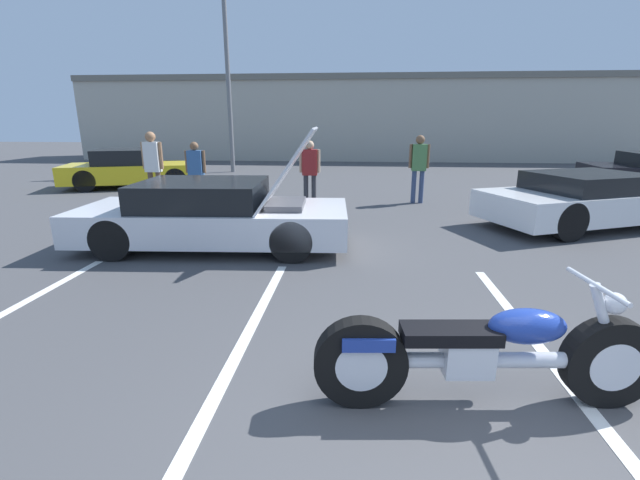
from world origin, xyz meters
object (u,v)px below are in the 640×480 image
at_px(light_pole, 230,74).
at_px(parked_car_mid_row, 590,200).
at_px(spectator_near_motorcycle, 310,168).
at_px(parked_car_left_row, 134,169).
at_px(spectator_midground, 196,168).
at_px(motorcycle, 485,354).
at_px(show_car_hood_open, 215,215).
at_px(spectator_far_lot, 419,163).
at_px(spectator_by_show_car, 153,163).

xyz_separation_m(light_pole, parked_car_mid_row, (9.90, -8.84, -3.34)).
bearing_deg(spectator_near_motorcycle, parked_car_left_row, 155.24).
bearing_deg(light_pole, spectator_near_motorcycle, -61.21).
bearing_deg(spectator_midground, motorcycle, -56.41).
relative_size(motorcycle, spectator_near_motorcycle, 1.58).
xyz_separation_m(show_car_hood_open, spectator_midground, (-1.65, 3.58, 0.38)).
bearing_deg(show_car_hood_open, parked_car_mid_row, 13.40).
relative_size(parked_car_left_row, spectator_far_lot, 2.62).
relative_size(light_pole, spectator_by_show_car, 3.80).
height_order(parked_car_left_row, spectator_midground, spectator_midground).
bearing_deg(show_car_hood_open, motorcycle, -52.76).
distance_m(spectator_midground, spectator_far_lot, 5.68).
bearing_deg(parked_car_mid_row, spectator_midground, 148.39).
height_order(motorcycle, parked_car_mid_row, parked_car_mid_row).
xyz_separation_m(motorcycle, parked_car_mid_row, (3.76, 6.08, 0.13)).
height_order(spectator_by_show_car, spectator_midground, spectator_by_show_car).
height_order(spectator_near_motorcycle, spectator_by_show_car, spectator_by_show_car).
bearing_deg(light_pole, show_car_hood_open, -75.80).
bearing_deg(spectator_by_show_car, parked_car_left_row, 124.61).
relative_size(parked_car_mid_row, spectator_by_show_car, 2.62).
distance_m(show_car_hood_open, spectator_by_show_car, 4.10).
xyz_separation_m(spectator_midground, spectator_far_lot, (5.62, 0.83, 0.10)).
xyz_separation_m(show_car_hood_open, spectator_near_motorcycle, (1.22, 3.69, 0.40)).
xyz_separation_m(spectator_by_show_car, spectator_far_lot, (6.52, 1.24, -0.07)).
bearing_deg(spectator_near_motorcycle, show_car_hood_open, -108.25).
bearing_deg(parked_car_mid_row, motorcycle, -143.82).
relative_size(spectator_by_show_car, spectator_far_lot, 1.06).
height_order(motorcycle, spectator_by_show_car, spectator_by_show_car).
distance_m(light_pole, spectator_midground, 8.02).
height_order(light_pole, show_car_hood_open, light_pole).
height_order(light_pole, spectator_far_lot, light_pole).
bearing_deg(show_car_hood_open, spectator_midground, 111.60).
relative_size(parked_car_left_row, spectator_near_motorcycle, 2.81).
bearing_deg(light_pole, parked_car_mid_row, -41.77).
bearing_deg(spectator_midground, spectator_by_show_car, -155.06).
bearing_deg(parked_car_mid_row, spectator_near_motorcycle, 142.90).
height_order(parked_car_left_row, spectator_near_motorcycle, spectator_near_motorcycle).
bearing_deg(light_pole, spectator_by_show_car, -88.35).
distance_m(light_pole, motorcycle, 16.50).
height_order(motorcycle, show_car_hood_open, show_car_hood_open).
relative_size(spectator_midground, spectator_far_lot, 0.91).
xyz_separation_m(show_car_hood_open, parked_car_left_row, (-4.84, 6.49, 0.02)).
bearing_deg(spectator_by_show_car, show_car_hood_open, -51.18).
relative_size(parked_car_left_row, spectator_by_show_car, 2.48).
bearing_deg(spectator_far_lot, parked_car_left_row, 166.72).
distance_m(parked_car_left_row, spectator_far_lot, 9.07).
bearing_deg(spectator_by_show_car, spectator_near_motorcycle, 8.03).
height_order(show_car_hood_open, spectator_near_motorcycle, show_car_hood_open).
height_order(show_car_hood_open, spectator_midground, show_car_hood_open).
distance_m(show_car_hood_open, parked_car_mid_row, 7.43).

